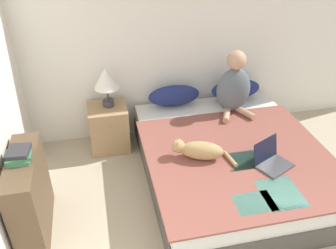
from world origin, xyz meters
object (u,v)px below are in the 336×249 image
object	(u,v)px
cat_tabby	(198,150)
pillow_near	(174,96)
laptop_open	(272,160)
bed	(230,162)
person_sitting	(234,86)
pillow_far	(236,89)
bookshelf	(30,196)
table_lamp	(106,80)
nightstand	(109,127)
book_stack_top	(18,155)

from	to	relation	value
cat_tabby	pillow_near	bearing A→B (deg)	-70.17
laptop_open	bed	bearing A→B (deg)	96.19
person_sitting	pillow_far	bearing A→B (deg)	61.68
bed	laptop_open	bearing A→B (deg)	-58.23
pillow_near	bookshelf	size ratio (longest dim) A/B	0.78
pillow_far	table_lamp	bearing A→B (deg)	-178.30
pillow_far	bookshelf	bearing A→B (deg)	-152.41
bed	person_sitting	bearing A→B (deg)	69.73
laptop_open	pillow_far	bearing A→B (deg)	57.79
cat_tabby	bookshelf	distance (m)	1.52
cat_tabby	laptop_open	size ratio (longest dim) A/B	1.44
cat_tabby	nightstand	size ratio (longest dim) A/B	1.05
pillow_near	table_lamp	bearing A→B (deg)	-176.60
laptop_open	cat_tabby	bearing A→B (deg)	133.26
table_lamp	bookshelf	xyz separation A→B (m)	(-0.75, -1.14, -0.47)
pillow_far	bookshelf	size ratio (longest dim) A/B	0.78
bookshelf	book_stack_top	xyz separation A→B (m)	(-0.00, 0.00, 0.43)
nightstand	table_lamp	bearing A→B (deg)	52.88
person_sitting	bookshelf	distance (m)	2.35
nightstand	laptop_open	bearing A→B (deg)	-40.82
cat_tabby	table_lamp	world-z (taller)	table_lamp
pillow_near	laptop_open	bearing A→B (deg)	-64.44
bed	nightstand	size ratio (longest dim) A/B	3.89
bookshelf	nightstand	bearing A→B (deg)	56.72
pillow_far	laptop_open	bearing A→B (deg)	-96.63
pillow_far	laptop_open	world-z (taller)	pillow_far
laptop_open	person_sitting	bearing A→B (deg)	64.23
pillow_far	laptop_open	size ratio (longest dim) A/B	1.56
nightstand	bookshelf	xyz separation A→B (m)	(-0.73, -1.12, 0.12)
bookshelf	person_sitting	bearing A→B (deg)	23.34
book_stack_top	person_sitting	bearing A→B (deg)	23.26
pillow_near	nightstand	bearing A→B (deg)	-174.53
laptop_open	book_stack_top	xyz separation A→B (m)	(-2.13, 0.09, 0.34)
laptop_open	nightstand	distance (m)	1.86
person_sitting	book_stack_top	xyz separation A→B (m)	(-2.13, -0.92, 0.08)
pillow_far	pillow_near	bearing A→B (deg)	180.00
cat_tabby	bookshelf	bearing A→B (deg)	26.12
pillow_far	bookshelf	distance (m)	2.58
bookshelf	cat_tabby	bearing A→B (deg)	5.70
person_sitting	table_lamp	world-z (taller)	person_sitting
bookshelf	book_stack_top	bearing A→B (deg)	97.79
bed	person_sitting	world-z (taller)	person_sitting
bed	nightstand	bearing A→B (deg)	144.46
table_lamp	bookshelf	distance (m)	1.45
cat_tabby	nightstand	world-z (taller)	cat_tabby
bookshelf	table_lamp	bearing A→B (deg)	56.62
pillow_near	pillow_far	size ratio (longest dim) A/B	1.00
pillow_far	cat_tabby	world-z (taller)	pillow_far
bookshelf	bed	bearing A→B (deg)	8.49
bed	laptop_open	world-z (taller)	laptop_open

